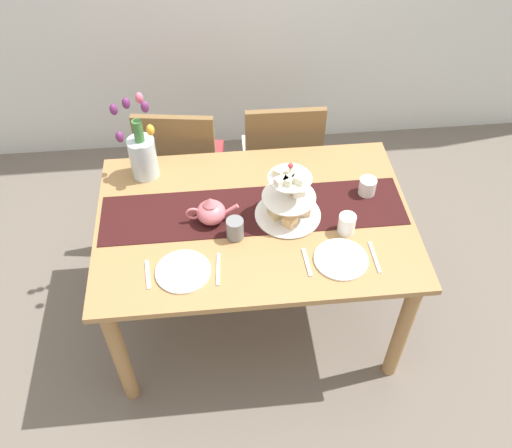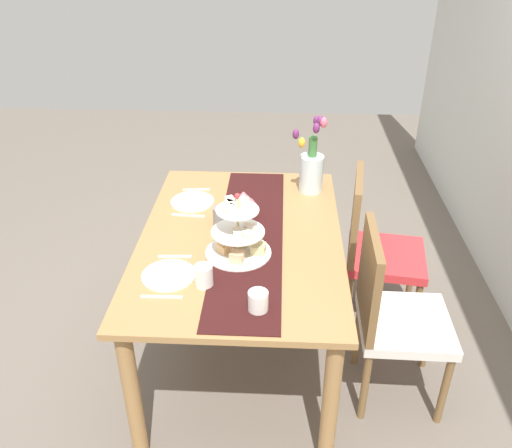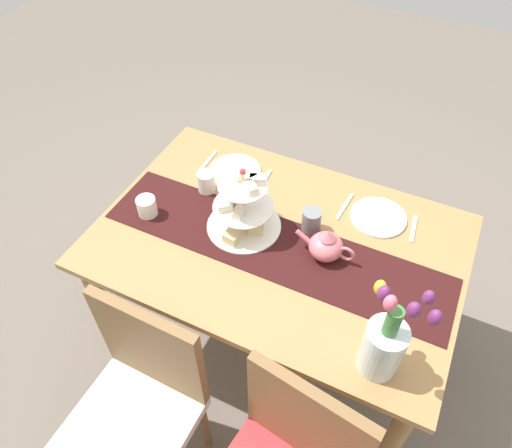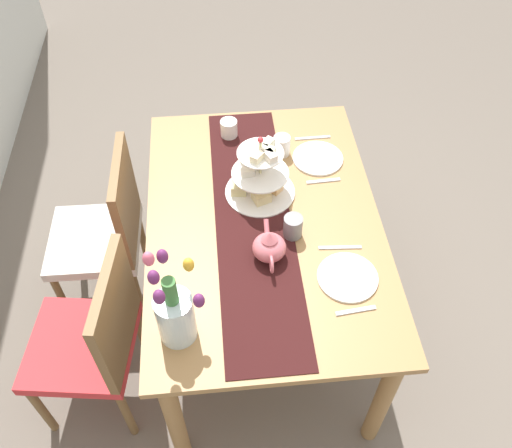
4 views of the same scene
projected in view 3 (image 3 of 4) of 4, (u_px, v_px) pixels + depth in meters
name	position (u px, v px, depth m)	size (l,w,h in m)	color
ground_plane	(273.00, 335.00, 2.47)	(8.00, 8.00, 0.00)	#6B6056
dining_table	(277.00, 257.00, 1.99)	(1.43, 0.96, 0.75)	#A37747
chair_right	(140.00, 399.00, 1.73)	(0.43, 0.43, 0.91)	brown
table_runner	(274.00, 246.00, 1.88)	(1.39, 0.31, 0.00)	black
tiered_cake_stand	(243.00, 211.00, 1.88)	(0.30, 0.30, 0.30)	beige
teapot	(326.00, 246.00, 1.81)	(0.24, 0.13, 0.14)	#D66B75
tulip_vase	(385.00, 343.00, 1.45)	(0.19, 0.17, 0.43)	silver
cream_jug	(147.00, 207.00, 1.97)	(0.08, 0.08, 0.09)	white
dinner_plate_left	(378.00, 217.00, 1.99)	(0.23, 0.23, 0.01)	white
fork_left	(413.00, 229.00, 1.94)	(0.02, 0.15, 0.01)	silver
knife_left	(345.00, 207.00, 2.03)	(0.01, 0.17, 0.01)	silver
dinner_plate_right	(235.00, 171.00, 2.18)	(0.23, 0.23, 0.01)	white
fork_right	(264.00, 181.00, 2.14)	(0.02, 0.15, 0.01)	silver
knife_right	(207.00, 162.00, 2.22)	(0.01, 0.17, 0.01)	silver
mug_grey	(311.00, 220.00, 1.91)	(0.08, 0.08, 0.10)	slate
mug_white_text	(206.00, 182.00, 2.07)	(0.08, 0.08, 0.10)	white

